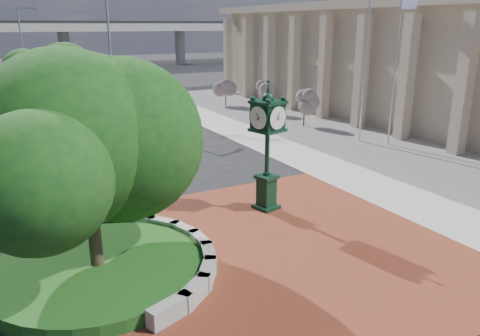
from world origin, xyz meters
name	(u,v)px	position (x,y,z in m)	size (l,w,h in m)	color
ground	(249,240)	(0.00, 0.00, 0.00)	(200.00, 200.00, 0.00)	black
plaza	(264,251)	(0.00, -1.00, 0.02)	(12.00, 12.00, 0.04)	maroon
sidewalk	(383,132)	(16.00, 10.00, 0.02)	(20.00, 50.00, 0.04)	#9E9B93
planter_wall	(173,250)	(-2.71, 0.00, 0.27)	(2.96, 6.77, 0.54)	#9E9B93
grass_bed	(98,270)	(-5.00, 0.00, 0.20)	(6.10, 6.10, 0.40)	#123F15
civic_building	(443,61)	(23.60, 12.00, 4.33)	(17.35, 44.00, 8.60)	#BBA88D
overpass	(27,27)	(-0.22, 70.00, 6.54)	(90.00, 12.00, 7.50)	#9E9B93
tree_planter	(86,152)	(-5.00, 0.00, 3.72)	(5.20, 5.20, 6.33)	#38281C
tree_street	(45,89)	(-4.00, 18.00, 3.24)	(4.40, 4.40, 5.45)	#38281C
post_clock	(267,142)	(1.94, 2.08, 2.72)	(1.23, 1.23, 4.96)	black
parked_car	(86,91)	(1.48, 35.28, 0.72)	(1.70, 4.24, 1.44)	#5B0D17
flagpole_a	(366,51)	(12.79, 8.78, 5.45)	(1.66, 0.24, 10.63)	silver
flagpole_b	(395,67)	(13.75, 7.33, 4.59)	(1.40, 0.16, 8.96)	silver
street_lamp_near	(112,46)	(1.51, 23.26, 5.43)	(2.00, 0.87, 9.26)	slate
street_lamp_far	(24,46)	(-3.29, 38.64, 4.98)	(1.84, 0.78, 8.49)	slate
shrub_near	(304,104)	(12.39, 14.07, 1.59)	(1.20, 1.20, 2.20)	#38281C
shrub_mid	(263,94)	(12.55, 19.99, 1.59)	(1.20, 1.20, 2.20)	#38281C
shrub_far	(226,88)	(11.60, 24.82, 1.59)	(1.20, 1.20, 2.20)	#38281C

